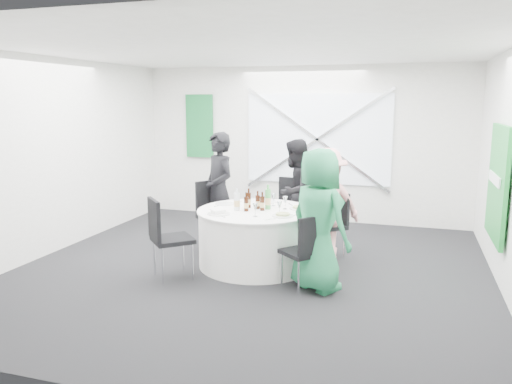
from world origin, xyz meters
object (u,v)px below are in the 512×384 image
(person_man_back_left, at_px, (219,190))
(chair_front_right, at_px, (306,247))
(banquet_table, at_px, (256,238))
(chair_back_right, at_px, (334,219))
(person_woman_green, at_px, (318,220))
(chair_back_left, at_px, (213,209))
(person_man_back, at_px, (295,192))
(chair_back, at_px, (289,206))
(clear_water_bottle, at_px, (237,202))
(green_water_bottle, at_px, (268,199))
(chair_front_left, at_px, (165,232))
(person_woman_pink, at_px, (326,204))

(person_man_back_left, bearing_deg, chair_front_right, -0.23)
(chair_front_right, bearing_deg, banquet_table, -90.00)
(chair_back_right, distance_m, chair_front_right, 1.39)
(chair_front_right, height_order, person_man_back_left, person_man_back_left)
(person_woman_green, bearing_deg, banquet_table, 0.00)
(chair_back_left, relative_size, person_woman_green, 0.61)
(person_man_back_left, distance_m, person_man_back, 1.16)
(person_man_back_left, bearing_deg, chair_back_left, -86.94)
(chair_back, distance_m, clear_water_bottle, 1.31)
(chair_back_left, distance_m, clear_water_bottle, 0.96)
(chair_back_left, bearing_deg, clear_water_bottle, -103.48)
(banquet_table, distance_m, chair_back_left, 1.05)
(person_woman_green, relative_size, clear_water_bottle, 5.68)
(banquet_table, bearing_deg, chair_front_right, -40.61)
(person_man_back_left, bearing_deg, person_woman_green, 3.75)
(green_water_bottle, relative_size, clear_water_bottle, 1.12)
(chair_back_right, distance_m, green_water_bottle, 1.05)
(chair_front_right, relative_size, chair_front_left, 0.89)
(banquet_table, bearing_deg, chair_back, 80.81)
(chair_back_right, height_order, chair_front_right, chair_back_right)
(person_woman_pink, bearing_deg, chair_back_left, -34.20)
(person_woman_green, height_order, green_water_bottle, person_woman_green)
(chair_back, height_order, person_woman_green, person_woman_green)
(banquet_table, bearing_deg, chair_back_left, 145.54)
(chair_front_right, bearing_deg, chair_back_right, -143.69)
(banquet_table, bearing_deg, green_water_bottle, 32.54)
(chair_front_right, relative_size, person_woman_pink, 0.58)
(person_woman_green, height_order, clear_water_bottle, person_woman_green)
(chair_back_left, distance_m, green_water_bottle, 1.14)
(clear_water_bottle, bearing_deg, chair_back_right, 33.72)
(chair_back, height_order, clear_water_bottle, clear_water_bottle)
(person_man_back_left, height_order, green_water_bottle, person_man_back_left)
(chair_back_right, height_order, person_woman_pink, person_woman_pink)
(banquet_table, bearing_deg, chair_front_left, -136.72)
(person_woman_green, distance_m, clear_water_bottle, 1.28)
(person_woman_green, bearing_deg, person_man_back, -35.96)
(banquet_table, distance_m, chair_front_right, 1.10)
(person_woman_pink, distance_m, green_water_bottle, 0.85)
(person_woman_pink, distance_m, clear_water_bottle, 1.26)
(banquet_table, height_order, chair_back_right, chair_back_right)
(chair_back, xyz_separation_m, green_water_bottle, (-0.04, -1.02, 0.29))
(person_man_back, bearing_deg, chair_back_right, 64.75)
(chair_front_right, height_order, person_woman_pink, person_woman_pink)
(chair_front_left, xyz_separation_m, person_man_back_left, (0.11, 1.51, 0.26))
(person_woman_pink, bearing_deg, chair_front_right, 56.41)
(person_man_back_left, distance_m, green_water_bottle, 1.09)
(green_water_bottle, height_order, clear_water_bottle, green_water_bottle)
(person_woman_green, xyz_separation_m, clear_water_bottle, (-1.18, 0.51, 0.04))
(green_water_bottle, xyz_separation_m, clear_water_bottle, (-0.37, -0.19, -0.02))
(chair_back_left, relative_size, clear_water_bottle, 3.45)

